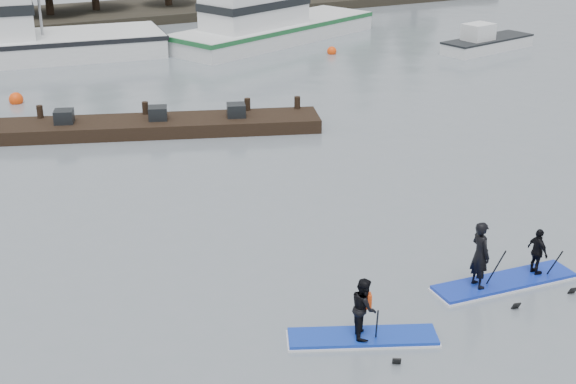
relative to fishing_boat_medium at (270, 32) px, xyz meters
name	(u,v)px	position (x,y,z in m)	size (l,w,h in m)	color
ground	(411,329)	(-10.90, -29.90, -0.58)	(160.00, 160.00, 0.00)	slate
far_shore	(40,19)	(-10.90, 12.10, -0.28)	(70.00, 8.00, 0.60)	#2D281E
treeline	(40,24)	(-10.90, 12.10, -0.58)	(60.00, 4.00, 8.00)	black
fishing_boat_medium	(270,32)	(0.00, 0.00, 0.00)	(14.26, 8.71, 8.30)	white
skiff	(487,44)	(9.81, -7.61, -0.24)	(5.88, 1.76, 0.69)	white
floating_dock	(119,127)	(-12.75, -13.22, -0.33)	(15.38, 2.05, 0.51)	black
buoy_b	(17,103)	(-15.53, -6.98, -0.58)	(0.61, 0.61, 0.61)	#F6450C
buoy_c	(332,54)	(1.61, -4.47, -0.58)	(0.52, 0.52, 0.52)	#F6450C
paddleboard_solo	(363,319)	(-12.08, -29.80, -0.07)	(3.25, 2.00, 1.90)	#1234AE
paddleboard_duo	(503,265)	(-7.77, -29.23, -0.03)	(3.74, 1.32, 2.27)	#122DAC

